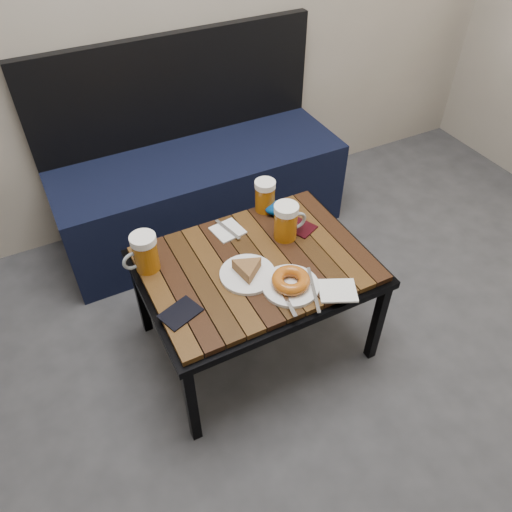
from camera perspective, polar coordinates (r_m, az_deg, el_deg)
name	(u,v)px	position (r m, az deg, el deg)	size (l,w,h in m)	color
bench	(199,185)	(2.55, -6.54, 8.05)	(1.40, 0.50, 0.95)	black
cafe_table	(256,270)	(1.85, 0.00, -1.63)	(0.84, 0.62, 0.47)	black
beer_mug_left	(145,253)	(1.79, -12.61, 0.37)	(0.14, 0.10, 0.15)	#A0580C
beer_mug_centre	(265,195)	(2.02, 1.07, 6.94)	(0.13, 0.11, 0.14)	#A0580C
beer_mug_right	(286,221)	(1.88, 3.50, 3.97)	(0.14, 0.09, 0.15)	#A0580C
plate_pie	(247,271)	(1.75, -0.98, -1.74)	(0.20, 0.20, 0.06)	white
plate_bagel	(291,283)	(1.72, 4.00, -3.06)	(0.20, 0.26, 0.06)	white
napkin_left	(228,230)	(1.95, -3.26, 2.94)	(0.12, 0.15, 0.01)	white
napkin_right	(338,291)	(1.74, 9.31, -3.94)	(0.16, 0.15, 0.01)	white
passport_navy	(180,313)	(1.67, -8.63, -6.47)	(0.09, 0.13, 0.01)	black
passport_burgundy	(298,226)	(1.97, 4.83, 3.41)	(0.09, 0.13, 0.01)	black
knit_pouch	(279,208)	(2.02, 2.67, 5.53)	(0.12, 0.08, 0.05)	#051C8D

